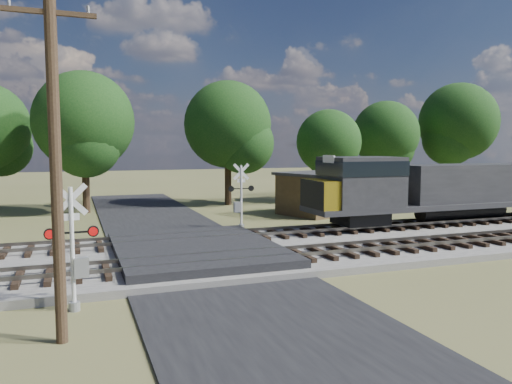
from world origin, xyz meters
name	(u,v)px	position (x,y,z in m)	size (l,w,h in m)	color
ground	(199,261)	(0.00, 0.00, 0.00)	(160.00, 160.00, 0.00)	#4F532C
ballast_bed	(385,240)	(10.00, 0.50, 0.15)	(140.00, 10.00, 0.30)	gray
road	(199,260)	(0.00, 0.00, 0.04)	(7.00, 60.00, 0.08)	black
crossing_panel	(196,251)	(0.00, 0.50, 0.32)	(7.00, 9.00, 0.62)	#262628
track_near	(282,255)	(3.12, -2.00, 0.41)	(140.00, 2.60, 0.33)	black
track_far	(244,235)	(3.12, 3.00, 0.41)	(140.00, 2.60, 0.33)	black
crossing_signal_near	(76,258)	(-5.08, -5.21, 1.63)	(1.58, 0.34, 3.93)	silver
crossing_signal_far	(240,202)	(4.29, 7.20, 1.65)	(1.60, 0.35, 3.97)	silver
utility_pole	(55,160)	(-5.46, -7.70, 4.69)	(2.17, 0.30, 8.86)	#352218
equipment_shed	(315,193)	(11.39, 11.26, 1.56)	(5.78, 5.78, 3.09)	#44311D
treeline	(210,127)	(5.89, 20.17, 6.61)	(78.76, 11.61, 11.48)	black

